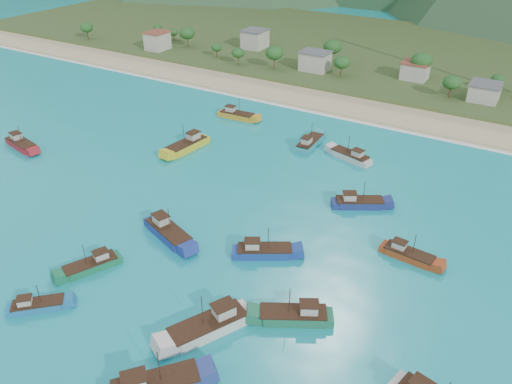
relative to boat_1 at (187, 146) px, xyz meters
The scene contains 19 objects.
ground 46.74m from the boat_1, 42.23° to the right, with size 600.00×600.00×0.00m, color #0D8E96.
beach 58.85m from the boat_1, 53.98° to the left, with size 400.00×18.00×1.20m, color beige.
land 113.97m from the boat_1, 72.33° to the left, with size 400.00×110.00×2.40m, color #385123.
surf_line 51.47m from the boat_1, 47.75° to the left, with size 400.00×2.50×0.08m, color white.
village 85.47m from the boat_1, 58.54° to the left, with size 218.20×29.84×6.58m.
vegetation 77.75m from the boat_1, 68.58° to the left, with size 276.48×25.81×9.11m.
boat_1 is the anchor object (origin of this frame).
boat_2 60.19m from the boat_1, 49.42° to the right, with size 9.03×12.90×7.44m.
boat_3 29.98m from the boat_1, 33.70° to the left, with size 3.61×11.01×6.44m.
boat_10 45.39m from the boat_1, ahead, with size 10.50×7.87×6.13m.
boat_11 45.58m from the boat_1, 35.93° to the right, with size 10.52×8.03×6.16m.
boat_12 57.09m from the boat_1, 75.44° to the right, with size 7.71×7.50×4.91m.
boat_13 46.73m from the boat_1, 72.10° to the right, with size 6.60×9.86×5.65m.
boat_14 40.95m from the boat_1, 150.45° to the right, with size 11.41×5.41×6.49m.
boat_15 61.39m from the boat_1, 37.83° to the right, with size 11.06×8.08×6.42m.
boat_19 60.31m from the boat_1, 14.22° to the right, with size 9.62×3.63×5.56m.
boat_21 22.87m from the boat_1, 91.01° to the left, with size 10.85×3.80×6.31m.
boat_22 36.47m from the boat_1, 57.91° to the right, with size 12.34×7.28×7.00m.
boat_25 39.26m from the boat_1, 22.72° to the left, with size 10.82×5.77×6.13m.
Camera 1 is at (36.22, -54.60, 53.26)m, focal length 35.00 mm.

